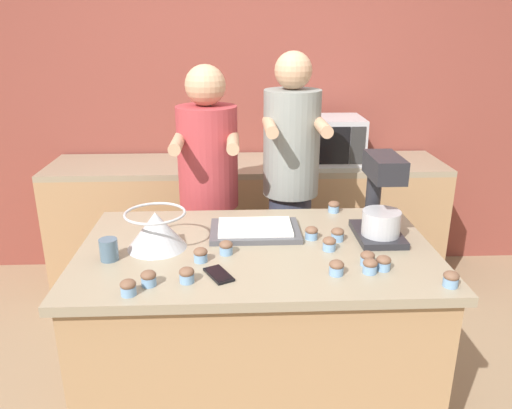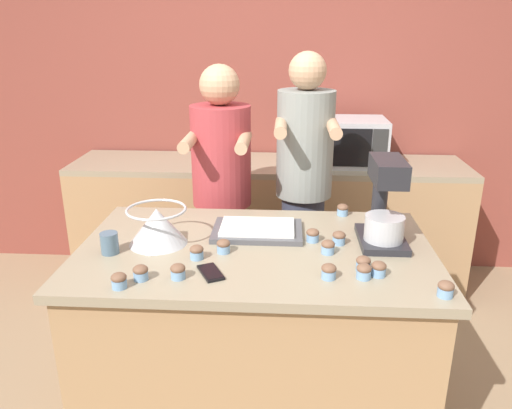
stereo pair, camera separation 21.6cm
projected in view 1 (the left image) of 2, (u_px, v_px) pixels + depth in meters
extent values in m
cube|color=brown|center=(246.00, 96.00, 3.74)|extent=(10.00, 0.06, 2.70)
cube|color=#A87F56|center=(256.00, 342.00, 2.34)|extent=(1.48, 0.88, 0.90)
cube|color=gray|center=(256.00, 251.00, 2.19)|extent=(1.54, 0.94, 0.04)
cube|color=#A87F56|center=(248.00, 225.00, 3.72)|extent=(2.80, 0.60, 0.89)
cube|color=gray|center=(247.00, 165.00, 3.56)|extent=(2.80, 0.60, 0.04)
cylinder|color=brown|center=(212.00, 272.00, 3.04)|extent=(0.26, 0.26, 0.87)
cylinder|color=#A8383D|center=(208.00, 157.00, 2.80)|extent=(0.34, 0.34, 0.57)
sphere|color=tan|center=(205.00, 85.00, 2.66)|extent=(0.22, 0.22, 0.22)
cylinder|color=tan|center=(178.00, 143.00, 2.59)|extent=(0.06, 0.34, 0.06)
cylinder|color=tan|center=(233.00, 142.00, 2.60)|extent=(0.06, 0.34, 0.06)
cylinder|color=#33384C|center=(289.00, 265.00, 3.05)|extent=(0.25, 0.25, 0.93)
cylinder|color=gray|center=(292.00, 143.00, 2.79)|extent=(0.32, 0.32, 0.59)
sphere|color=tan|center=(293.00, 70.00, 2.66)|extent=(0.20, 0.20, 0.20)
cylinder|color=tan|center=(270.00, 126.00, 2.58)|extent=(0.06, 0.34, 0.06)
cylinder|color=tan|center=(321.00, 126.00, 2.59)|extent=(0.06, 0.34, 0.06)
cube|color=#232328|center=(377.00, 234.00, 2.27)|extent=(0.20, 0.30, 0.03)
cylinder|color=#232328|center=(373.00, 196.00, 2.33)|extent=(0.07, 0.07, 0.26)
cube|color=#232328|center=(385.00, 167.00, 2.15)|extent=(0.13, 0.26, 0.10)
cylinder|color=#BCBCC1|center=(381.00, 223.00, 2.22)|extent=(0.17, 0.17, 0.11)
cone|color=#BCBCC1|center=(156.00, 230.00, 2.14)|extent=(0.26, 0.26, 0.16)
torus|color=#BCBCC1|center=(155.00, 213.00, 2.12)|extent=(0.26, 0.26, 0.01)
cube|color=#4C4C51|center=(256.00, 231.00, 2.32)|extent=(0.41, 0.28, 0.02)
cube|color=white|center=(256.00, 227.00, 2.31)|extent=(0.34, 0.22, 0.02)
cube|color=#B7B7BC|center=(326.00, 140.00, 3.52)|extent=(0.50, 0.37, 0.32)
cube|color=black|center=(325.00, 146.00, 3.34)|extent=(0.34, 0.01, 0.25)
cube|color=#2D2D2D|center=(358.00, 146.00, 3.35)|extent=(0.10, 0.01, 0.25)
cube|color=black|center=(219.00, 275.00, 1.92)|extent=(0.13, 0.16, 0.01)
cube|color=black|center=(219.00, 273.00, 1.92)|extent=(0.11, 0.14, 0.00)
cylinder|color=slate|center=(109.00, 250.00, 2.04)|extent=(0.08, 0.08, 0.09)
cylinder|color=#759EC6|center=(149.00, 281.00, 1.85)|extent=(0.06, 0.06, 0.03)
ellipsoid|color=brown|center=(148.00, 275.00, 1.84)|extent=(0.06, 0.06, 0.03)
cylinder|color=#759EC6|center=(336.00, 271.00, 1.93)|extent=(0.06, 0.06, 0.03)
ellipsoid|color=brown|center=(337.00, 265.00, 1.92)|extent=(0.06, 0.06, 0.03)
cylinder|color=#759EC6|center=(337.00, 237.00, 2.24)|extent=(0.06, 0.06, 0.03)
ellipsoid|color=brown|center=(338.00, 232.00, 2.23)|extent=(0.06, 0.06, 0.03)
cylinder|color=#759EC6|center=(226.00, 250.00, 2.10)|extent=(0.06, 0.06, 0.03)
ellipsoid|color=brown|center=(226.00, 245.00, 2.10)|extent=(0.06, 0.06, 0.03)
cylinder|color=#759EC6|center=(129.00, 291.00, 1.78)|extent=(0.06, 0.06, 0.03)
ellipsoid|color=brown|center=(128.00, 284.00, 1.78)|extent=(0.06, 0.06, 0.03)
cylinder|color=#759EC6|center=(367.00, 261.00, 2.01)|extent=(0.06, 0.06, 0.03)
ellipsoid|color=brown|center=(368.00, 255.00, 2.00)|extent=(0.06, 0.06, 0.03)
cylinder|color=#759EC6|center=(451.00, 282.00, 1.84)|extent=(0.06, 0.06, 0.03)
ellipsoid|color=brown|center=(451.00, 276.00, 1.83)|extent=(0.06, 0.06, 0.03)
cylinder|color=#759EC6|center=(370.00, 269.00, 1.94)|extent=(0.06, 0.06, 0.03)
ellipsoid|color=brown|center=(370.00, 263.00, 1.93)|extent=(0.06, 0.06, 0.03)
cylinder|color=#759EC6|center=(187.00, 278.00, 1.87)|extent=(0.06, 0.06, 0.03)
ellipsoid|color=brown|center=(187.00, 272.00, 1.86)|extent=(0.06, 0.06, 0.03)
cylinder|color=#759EC6|center=(329.00, 246.00, 2.14)|extent=(0.06, 0.06, 0.03)
ellipsoid|color=brown|center=(329.00, 241.00, 2.13)|extent=(0.06, 0.06, 0.03)
cylinder|color=#759EC6|center=(383.00, 266.00, 1.97)|extent=(0.06, 0.06, 0.03)
ellipsoid|color=brown|center=(384.00, 260.00, 1.96)|extent=(0.06, 0.06, 0.03)
cylinder|color=#759EC6|center=(311.00, 235.00, 2.25)|extent=(0.06, 0.06, 0.03)
ellipsoid|color=brown|center=(312.00, 230.00, 2.25)|extent=(0.06, 0.06, 0.03)
cylinder|color=#759EC6|center=(334.00, 209.00, 2.58)|extent=(0.06, 0.06, 0.03)
ellipsoid|color=brown|center=(334.00, 204.00, 2.57)|extent=(0.06, 0.06, 0.03)
cylinder|color=#759EC6|center=(201.00, 258.00, 2.04)|extent=(0.06, 0.06, 0.03)
ellipsoid|color=brown|center=(200.00, 252.00, 2.03)|extent=(0.06, 0.06, 0.03)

